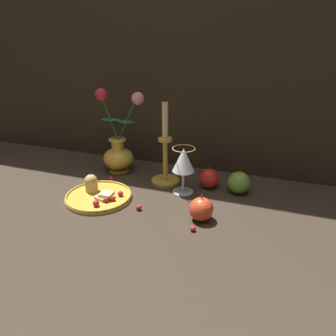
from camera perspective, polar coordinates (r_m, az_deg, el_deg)
ground_plane at (r=1.07m, az=-2.78°, el=-5.29°), size 2.40×2.40×0.00m
vase at (r=1.25m, az=-8.61°, el=3.16°), size 0.18×0.11×0.31m
plate_with_pastries at (r=1.09m, az=-12.11°, el=-4.52°), size 0.21×0.21×0.07m
wine_glass at (r=1.06m, az=2.71°, el=1.11°), size 0.08×0.08×0.16m
candlestick at (r=1.14m, az=-0.71°, el=1.60°), size 0.10×0.10×0.30m
apple_beside_vase at (r=1.11m, az=12.25°, el=-2.49°), size 0.07×0.07×0.09m
apple_near_glass at (r=0.95m, az=5.80°, el=-7.14°), size 0.07×0.07×0.08m
apple_at_table_edge at (r=1.13m, az=7.18°, el=-1.81°), size 0.07×0.07×0.08m
berry_near_plate at (r=0.91m, az=4.37°, el=-10.51°), size 0.02×0.02×0.02m
berry_front_center at (r=1.00m, az=-5.12°, el=-6.87°), size 0.02×0.02×0.02m
berry_by_glass_stem at (r=1.20m, az=-9.81°, el=-1.86°), size 0.02×0.02×0.02m
berry_under_candlestick at (r=1.02m, az=7.32°, el=-6.37°), size 0.02×0.02×0.02m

